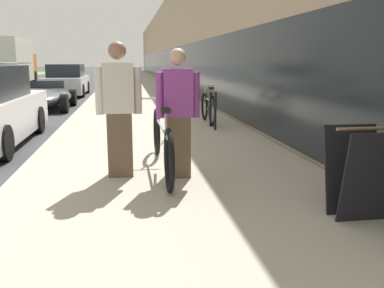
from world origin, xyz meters
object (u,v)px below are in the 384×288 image
at_px(person_rider, 178,114).
at_px(vintage_roadster_curbside, 45,98).
at_px(sandwich_board_sign, 361,173).
at_px(cruiser_bike_nearest, 208,107).
at_px(person_bystander, 119,110).
at_px(bike_rack_hoop, 213,106).
at_px(moving_truck, 10,61).
at_px(parked_sedan_far, 67,81).
at_px(tandem_bicycle, 162,142).

distance_m(person_rider, vintage_roadster_curbside, 10.03).
distance_m(person_rider, sandwich_board_sign, 2.39).
bearing_deg(vintage_roadster_curbside, cruiser_bike_nearest, -44.48).
xyz_separation_m(person_bystander, sandwich_board_sign, (2.33, -1.92, -0.43)).
distance_m(person_bystander, bike_rack_hoop, 4.34).
relative_size(person_bystander, sandwich_board_sign, 1.95).
bearing_deg(cruiser_bike_nearest, person_bystander, -114.01).
xyz_separation_m(person_rider, moving_truck, (-8.48, 25.90, 0.62)).
bearing_deg(parked_sedan_far, tandem_bicycle, -77.87).
distance_m(bike_rack_hoop, moving_truck, 24.00).
height_order(parked_sedan_far, moving_truck, moving_truck).
height_order(person_rider, parked_sedan_far, person_rider).
distance_m(person_bystander, cruiser_bike_nearest, 5.13).
bearing_deg(tandem_bicycle, vintage_roadster_curbside, 109.31).
height_order(person_rider, moving_truck, moving_truck).
bearing_deg(bike_rack_hoop, sandwich_board_sign, -86.97).
relative_size(parked_sedan_far, moving_truck, 0.66).
bearing_deg(parked_sedan_far, sandwich_board_sign, -73.78).
relative_size(bike_rack_hoop, moving_truck, 0.13).
height_order(cruiser_bike_nearest, vintage_roadster_curbside, cruiser_bike_nearest).
bearing_deg(person_bystander, parked_sedan_far, 99.93).
relative_size(person_rider, person_bystander, 0.95).
bearing_deg(moving_truck, tandem_bicycle, -72.01).
bearing_deg(tandem_bicycle, bike_rack_hoop, 68.14).
xyz_separation_m(tandem_bicycle, parked_sedan_far, (-3.24, 15.09, 0.15)).
xyz_separation_m(vintage_roadster_curbside, parked_sedan_far, (-0.06, 6.02, 0.26)).
xyz_separation_m(person_bystander, cruiser_bike_nearest, (2.08, 4.66, -0.50)).
relative_size(sandwich_board_sign, moving_truck, 0.14).
bearing_deg(tandem_bicycle, parked_sedan_far, 102.13).
xyz_separation_m(person_rider, vintage_roadster_curbside, (-3.37, 9.43, -0.54)).
bearing_deg(moving_truck, person_rider, -71.88).
bearing_deg(sandwich_board_sign, bike_rack_hoop, 93.03).
distance_m(vintage_roadster_curbside, moving_truck, 17.28).
xyz_separation_m(bike_rack_hoop, cruiser_bike_nearest, (0.05, 0.84, -0.13)).
xyz_separation_m(cruiser_bike_nearest, vintage_roadster_curbside, (-4.69, 4.60, -0.08)).
distance_m(cruiser_bike_nearest, sandwich_board_sign, 6.59).
height_order(person_bystander, sandwich_board_sign, person_bystander).
distance_m(cruiser_bike_nearest, vintage_roadster_curbside, 6.57).
xyz_separation_m(person_bystander, parked_sedan_far, (-2.67, 15.28, -0.33)).
xyz_separation_m(tandem_bicycle, moving_truck, (-8.29, 25.54, 1.05)).
bearing_deg(bike_rack_hoop, tandem_bicycle, -111.86).
bearing_deg(vintage_roadster_curbside, bike_rack_hoop, -49.59).
bearing_deg(parked_sedan_far, person_bystander, -80.07).
height_order(tandem_bicycle, vintage_roadster_curbside, tandem_bicycle).
bearing_deg(person_rider, vintage_roadster_curbside, 109.63).
xyz_separation_m(person_rider, person_bystander, (-0.75, 0.17, 0.04)).
distance_m(person_rider, parked_sedan_far, 15.83).
relative_size(cruiser_bike_nearest, parked_sedan_far, 0.40).
relative_size(person_rider, vintage_roadster_curbside, 0.43).
bearing_deg(sandwich_board_sign, vintage_roadster_curbside, 113.83).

